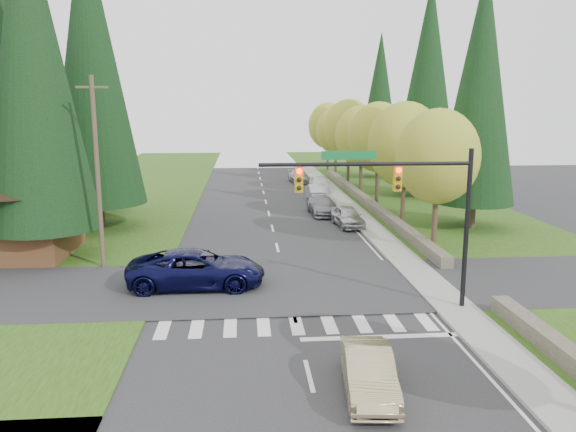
{
  "coord_description": "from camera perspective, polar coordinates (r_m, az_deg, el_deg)",
  "views": [
    {
      "loc": [
        -2.02,
        -17.52,
        8.51
      ],
      "look_at": [
        0.31,
        11.23,
        2.8
      ],
      "focal_mm": 35.0,
      "sensor_mm": 36.0,
      "label": 1
    }
  ],
  "objects": [
    {
      "name": "decid_tree_2",
      "position": [
        46.93,
        9.17,
        7.91
      ],
      "size": [
        5.0,
        5.0,
        8.82
      ],
      "color": "#38281C",
      "rests_on": "ground"
    },
    {
      "name": "decid_tree_5",
      "position": [
        67.51,
        4.91,
        8.63
      ],
      "size": [
        4.8,
        4.8,
        8.3
      ],
      "color": "#38281C",
      "rests_on": "ground"
    },
    {
      "name": "conifer_w_e",
      "position": [
        47.1,
        -19.87,
        12.72
      ],
      "size": [
        5.78,
        5.78,
        18.8
      ],
      "color": "#38281C",
      "rests_on": "ground"
    },
    {
      "name": "stone_wall_north",
      "position": [
        49.37,
        7.86,
        1.58
      ],
      "size": [
        0.7,
        40.0,
        0.7
      ],
      "primitive_type": "cube",
      "color": "#4C4438",
      "rests_on": "ground"
    },
    {
      "name": "sedan_champagne",
      "position": [
        17.57,
        8.18,
        -15.41
      ],
      "size": [
        1.8,
        4.21,
        1.35
      ],
      "primitive_type": "imported",
      "rotation": [
        0.0,
        0.0,
        -0.09
      ],
      "color": "tan",
      "rests_on": "ground"
    },
    {
      "name": "grass_east",
      "position": [
        41.29,
        16.81,
        -1.14
      ],
      "size": [
        14.0,
        110.0,
        0.06
      ],
      "primitive_type": "cube",
      "color": "#254111",
      "rests_on": "ground"
    },
    {
      "name": "decid_tree_6",
      "position": [
        74.42,
        4.1,
        9.14
      ],
      "size": [
        5.2,
        5.2,
        8.86
      ],
      "color": "#38281C",
      "rests_on": "ground"
    },
    {
      "name": "utility_pole",
      "position": [
        30.64,
        -18.79,
        4.29
      ],
      "size": [
        1.6,
        0.24,
        10.0
      ],
      "color": "#473828",
      "rests_on": "ground"
    },
    {
      "name": "decid_tree_4",
      "position": [
        60.64,
        6.21,
        8.82
      ],
      "size": [
        5.4,
        5.4,
        9.18
      ],
      "color": "#38281C",
      "rests_on": "ground"
    },
    {
      "name": "curb_east",
      "position": [
        41.21,
        6.76,
        -0.7
      ],
      "size": [
        0.2,
        80.0,
        0.13
      ],
      "primitive_type": "cube",
      "color": "gray",
      "rests_on": "ground"
    },
    {
      "name": "conifer_w_a",
      "position": [
        33.46,
        -24.57,
        14.13
      ],
      "size": [
        6.12,
        6.12,
        19.8
      ],
      "color": "#38281C",
      "rests_on": "ground"
    },
    {
      "name": "conifer_e_a",
      "position": [
        40.81,
        18.94,
        12.41
      ],
      "size": [
        5.44,
        5.44,
        17.8
      ],
      "color": "#38281C",
      "rests_on": "ground"
    },
    {
      "name": "conifer_e_b",
      "position": [
        54.3,
        14.02,
        13.29
      ],
      "size": [
        6.12,
        6.12,
        19.8
      ],
      "color": "#38281C",
      "rests_on": "ground"
    },
    {
      "name": "conifer_e_c",
      "position": [
        67.45,
        9.3,
        11.72
      ],
      "size": [
        5.1,
        5.1,
        16.8
      ],
      "color": "#38281C",
      "rests_on": "ground"
    },
    {
      "name": "parked_car_b",
      "position": [
        44.42,
        3.49,
        1.06
      ],
      "size": [
        2.17,
        4.95,
        1.42
      ],
      "primitive_type": "imported",
      "rotation": [
        0.0,
        0.0,
        0.04
      ],
      "color": "gray",
      "rests_on": "ground"
    },
    {
      "name": "sidewalk_east",
      "position": [
        41.38,
        7.92,
        -0.68
      ],
      "size": [
        1.8,
        80.0,
        0.13
      ],
      "primitive_type": "cube",
      "color": "gray",
      "rests_on": "ground"
    },
    {
      "name": "parked_car_d",
      "position": [
        56.0,
        3.24,
        3.29
      ],
      "size": [
        2.14,
        4.89,
        1.64
      ],
      "primitive_type": "imported",
      "rotation": [
        0.0,
        0.0,
        -0.04
      ],
      "color": "white",
      "rests_on": "ground"
    },
    {
      "name": "brown_building",
      "position": [
        35.43,
        -26.07,
        1.33
      ],
      "size": [
        8.4,
        8.4,
        5.4
      ],
      "color": "#4C2D19",
      "rests_on": "ground"
    },
    {
      "name": "decid_tree_1",
      "position": [
        40.24,
        11.81,
        7.1
      ],
      "size": [
        5.2,
        5.2,
        8.8
      ],
      "color": "#38281C",
      "rests_on": "ground"
    },
    {
      "name": "ground",
      "position": [
        19.58,
        1.8,
        -14.57
      ],
      "size": [
        120.0,
        120.0,
        0.0
      ],
      "primitive_type": "plane",
      "color": "#28282B",
      "rests_on": "ground"
    },
    {
      "name": "parked_car_c",
      "position": [
        50.38,
        2.99,
        2.3
      ],
      "size": [
        1.69,
        4.44,
        1.45
      ],
      "primitive_type": "imported",
      "rotation": [
        0.0,
        0.0,
        0.04
      ],
      "color": "#B6B6BB",
      "rests_on": "ground"
    },
    {
      "name": "conifer_w_c",
      "position": [
        40.86,
        -19.4,
        14.49
      ],
      "size": [
        6.46,
        6.46,
        20.8
      ],
      "color": "#38281C",
      "rests_on": "ground"
    },
    {
      "name": "conifer_w_b",
      "position": [
        38.19,
        -26.73,
        11.96
      ],
      "size": [
        5.44,
        5.44,
        17.8
      ],
      "color": "#38281C",
      "rests_on": "ground"
    },
    {
      "name": "traffic_signal",
      "position": [
        23.19,
        11.42,
        2.23
      ],
      "size": [
        8.7,
        0.37,
        6.8
      ],
      "color": "black",
      "rests_on": "ground"
    },
    {
      "name": "parked_car_a",
      "position": [
        40.18,
        6.08,
        -0.04
      ],
      "size": [
        2.12,
        4.4,
        1.45
      ],
      "primitive_type": "imported",
      "rotation": [
        0.0,
        0.0,
        0.1
      ],
      "color": "#B4B4B9",
      "rests_on": "ground"
    },
    {
      "name": "cross_street",
      "position": [
        26.98,
        -0.11,
        -7.19
      ],
      "size": [
        120.0,
        8.0,
        0.1
      ],
      "primitive_type": "cube",
      "color": "#28282B",
      "rests_on": "ground"
    },
    {
      "name": "decid_tree_3",
      "position": [
        53.78,
        7.49,
        8.07
      ],
      "size": [
        5.0,
        5.0,
        8.55
      ],
      "color": "#38281C",
      "rests_on": "ground"
    },
    {
      "name": "grass_west",
      "position": [
        40.0,
        -20.46,
        -1.76
      ],
      "size": [
        14.0,
        110.0,
        0.06
      ],
      "primitive_type": "cube",
      "color": "#254111",
      "rests_on": "ground"
    },
    {
      "name": "suv_navy",
      "position": [
        27.02,
        -9.26,
        -5.32
      ],
      "size": [
        6.44,
        2.99,
        1.79
      ],
      "primitive_type": "imported",
      "rotation": [
        0.0,
        0.0,
        1.57
      ],
      "color": "#0A0B33",
      "rests_on": "ground"
    },
    {
      "name": "parked_car_e",
      "position": [
        62.89,
        1.08,
        4.02
      ],
      "size": [
        2.29,
        4.64,
        1.3
      ],
      "primitive_type": "imported",
      "rotation": [
        0.0,
        0.0,
        0.11
      ],
      "color": "#ABAAAF",
      "rests_on": "ground"
    },
    {
      "name": "decid_tree_0",
      "position": [
        33.58,
        14.98,
        5.85
      ],
      "size": [
        4.8,
        4.8,
        8.37
      ],
      "color": "#38281C",
      "rests_on": "ground"
    }
  ]
}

